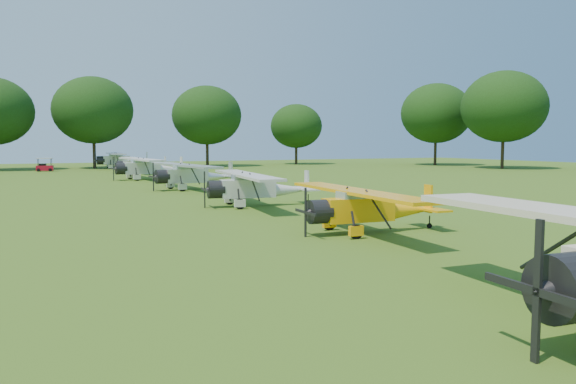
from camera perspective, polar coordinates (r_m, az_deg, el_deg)
name	(u,v)px	position (r m, az deg, el deg)	size (l,w,h in m)	color
ground	(264,213)	(29.27, -2.50, -2.12)	(160.00, 160.00, 0.00)	#345816
tree_belt	(323,61)	(31.05, 3.58, 13.15)	(137.36, 130.27, 14.52)	black
aircraft_2	(368,205)	(22.96, 8.15, -1.34)	(6.12, 9.74, 1.92)	#FFAB0A
aircraft_3	(256,185)	(32.27, -3.27, 0.68)	(6.57, 10.44, 2.05)	silver
aircraft_4	(192,173)	(44.26, -9.68, 1.89)	(6.90, 10.98, 2.15)	silver
aircraft_5	(148,166)	(56.97, -14.08, 2.57)	(7.24, 11.55, 2.27)	silver
aircraft_6	(140,163)	(69.34, -14.81, 2.84)	(6.38, 10.14, 2.00)	silver
aircraft_7	(121,159)	(81.95, -16.63, 3.26)	(7.51, 11.95, 2.36)	silver
golf_cart	(44,167)	(77.51, -23.51, 2.36)	(2.14, 1.51, 1.68)	#AD0C21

